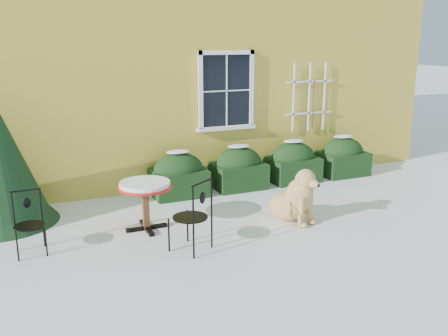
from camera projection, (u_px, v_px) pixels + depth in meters
name	position (u px, v px, depth m)	size (l,w,h in m)	color
ground	(249.00, 239.00, 7.77)	(80.00, 80.00, 0.00)	white
house	(134.00, 30.00, 13.16)	(12.40, 8.40, 6.40)	yellow
hedge_row	(266.00, 166.00, 10.56)	(4.95, 0.80, 0.91)	black
bistro_table	(145.00, 190.00, 7.97)	(0.87, 0.87, 0.81)	black
patio_chair_near	(193.00, 216.00, 7.22)	(0.66, 0.66, 1.08)	black
patio_chair_far	(29.00, 223.00, 7.16)	(0.44, 0.44, 0.92)	black
dog	(295.00, 199.00, 8.42)	(0.80, 1.09, 0.98)	tan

